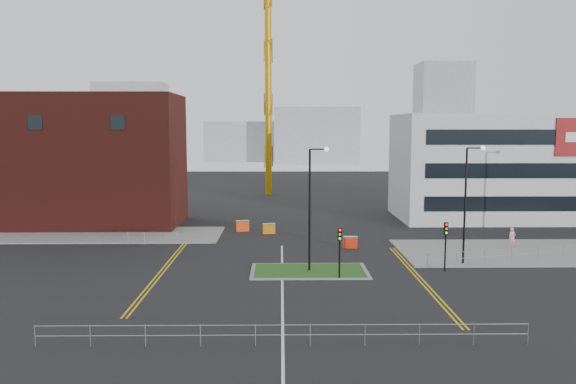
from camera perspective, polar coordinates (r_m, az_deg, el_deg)
ground at (r=33.97m, az=-0.57°, el=-11.55°), size 200.00×200.00×0.00m
pavement_left at (r=58.76m, az=-20.58°, el=-4.10°), size 28.00×8.00×0.12m
pavement_right at (r=52.34m, az=24.37°, el=-5.56°), size 24.00×10.00×0.12m
island_kerb at (r=41.68m, az=2.18°, el=-8.03°), size 8.60×4.60×0.08m
grass_island at (r=41.68m, az=2.18°, el=-8.01°), size 8.00×4.00×0.12m
brick_building at (r=64.57m, az=-21.52°, el=2.87°), size 24.20×10.07×14.24m
office_block at (r=69.48m, az=21.35°, el=2.42°), size 25.00×12.20×12.00m
tower_crane at (r=87.28m, az=1.73°, el=17.37°), size 51.28×15.37×38.88m
streetlamp_island at (r=40.66m, az=2.52°, el=-0.69°), size 1.46×0.36×9.18m
streetlamp_right_near at (r=44.91m, az=17.84°, el=-0.30°), size 1.46×0.36×9.18m
traffic_light_island at (r=39.29m, az=5.27°, el=-5.18°), size 0.28×0.33×3.65m
traffic_light_right at (r=42.78m, az=15.74°, el=-4.43°), size 0.28×0.33×3.65m
railing_front at (r=28.05m, az=-0.54°, el=-13.87°), size 24.05×0.05×1.10m
railing_left at (r=52.37m, az=-12.78°, el=-4.35°), size 6.05×0.05×1.10m
railing_right at (r=49.35m, az=24.05°, el=-5.41°), size 19.05×5.05×1.10m
centre_line at (r=35.87m, az=-0.58°, el=-10.54°), size 0.15×30.00×0.01m
yellow_left_a at (r=44.48m, az=-12.37°, el=-7.29°), size 0.12×24.00×0.01m
yellow_left_b at (r=44.42m, az=-11.99°, el=-7.30°), size 0.12×24.00×0.01m
yellow_right_a at (r=40.85m, az=13.01°, el=-8.56°), size 0.12×20.00×0.01m
yellow_right_b at (r=40.92m, az=13.42°, el=-8.55°), size 0.12×20.00×0.01m
skyline_a at (r=157.40m, az=-15.52°, el=6.60°), size 18.00×12.00×22.00m
skyline_b at (r=162.59m, az=2.85°, el=5.77°), size 24.00×12.00×16.00m
skyline_c at (r=163.62m, az=15.41°, el=7.65°), size 14.00×12.00×28.00m
skyline_d at (r=172.50m, az=-3.37°, el=5.16°), size 30.00×12.00×12.00m
pedestrian at (r=53.29m, az=21.81°, el=-4.32°), size 0.72×0.55×1.79m
barrier_left at (r=55.89m, az=-1.96°, el=-3.69°), size 1.28×0.67×1.03m
barrier_mid at (r=57.28m, az=-4.65°, el=-3.41°), size 1.38×0.73×1.10m
barrier_right at (r=49.67m, az=6.34°, el=-5.04°), size 1.26×0.50×1.04m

